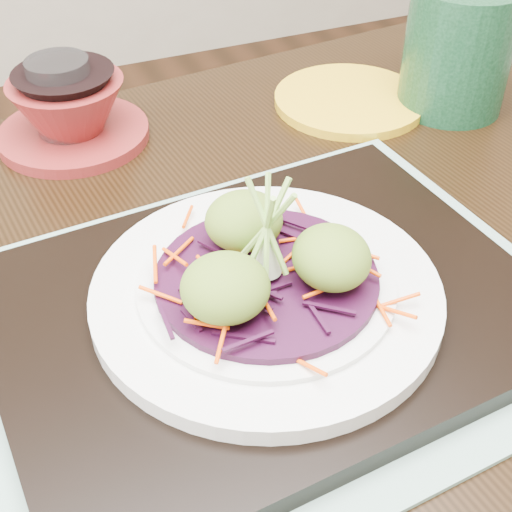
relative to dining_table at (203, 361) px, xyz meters
name	(u,v)px	position (x,y,z in m)	size (l,w,h in m)	color
dining_table	(203,361)	(0.00, 0.00, 0.00)	(1.18, 0.86, 0.69)	black
placemat	(266,319)	(0.04, -0.06, 0.09)	(0.48, 0.37, 0.00)	#7CA095
serving_tray	(266,309)	(0.04, -0.06, 0.11)	(0.42, 0.31, 0.02)	black
white_plate	(266,291)	(0.04, -0.06, 0.12)	(0.27, 0.27, 0.02)	silver
cabbage_bed	(266,278)	(0.04, -0.06, 0.14)	(0.17, 0.17, 0.01)	#2E0923
carrot_julienne	(267,270)	(0.04, -0.06, 0.15)	(0.21, 0.21, 0.01)	#E84504
guacamole_scoops	(267,254)	(0.04, -0.06, 0.16)	(0.15, 0.13, 0.05)	#597021
scallion_garnish	(267,231)	(0.04, -0.06, 0.18)	(0.06, 0.06, 0.09)	#82B749
water_glass	(64,101)	(-0.05, 0.28, 0.14)	(0.07, 0.07, 0.09)	white
terracotta_bowl_set	(70,114)	(-0.04, 0.28, 0.12)	(0.21, 0.21, 0.07)	maroon
yellow_plate	(349,100)	(0.28, 0.23, 0.10)	(0.18, 0.18, 0.01)	gold
green_jar	(458,49)	(0.38, 0.19, 0.16)	(0.12, 0.12, 0.14)	#184429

